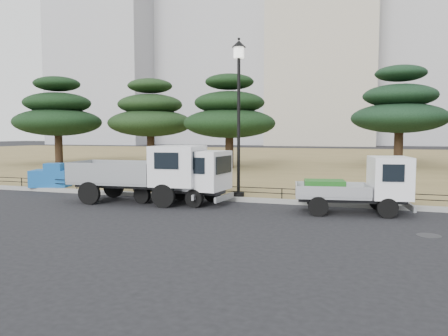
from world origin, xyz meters
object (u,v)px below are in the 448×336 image
(truck_kei_rear, at_px, (361,185))
(street_lamp, at_px, (239,92))
(truck_large, at_px, (145,171))
(tarp_pile, at_px, (51,177))
(truck_kei_front, at_px, (186,177))

(truck_kei_rear, distance_m, street_lamp, 5.73)
(truck_large, relative_size, tarp_pile, 2.58)
(truck_large, relative_size, street_lamp, 0.85)
(truck_kei_front, bearing_deg, truck_kei_rear, 4.30)
(truck_kei_front, xyz_separation_m, tarp_pile, (-7.36, 1.58, -0.38))
(truck_kei_front, bearing_deg, street_lamp, 45.34)
(truck_large, height_order, street_lamp, street_lamp)
(street_lamp, height_order, tarp_pile, street_lamp)
(tarp_pile, bearing_deg, truck_kei_rear, -7.21)
(tarp_pile, bearing_deg, truck_large, -18.09)
(truck_large, xyz_separation_m, tarp_pile, (-5.88, 1.92, -0.60))
(truck_kei_rear, distance_m, tarp_pile, 13.58)
(truck_large, bearing_deg, street_lamp, 23.97)
(truck_kei_rear, bearing_deg, truck_kei_front, 168.86)
(street_lamp, relative_size, tarp_pile, 3.05)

